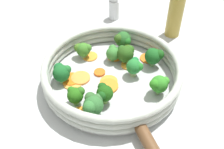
{
  "coord_description": "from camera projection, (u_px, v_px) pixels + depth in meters",
  "views": [
    {
      "loc": [
        0.26,
        -0.39,
        0.47
      ],
      "look_at": [
        0.0,
        0.0,
        0.03
      ],
      "focal_mm": 42.0,
      "sensor_mm": 36.0,
      "label": 1
    }
  ],
  "objects": [
    {
      "name": "carrot_slice_8",
      "position": [
        123.0,
        55.0,
        0.72
      ],
      "size": [
        0.04,
        0.04,
        0.0
      ],
      "primitive_type": "cylinder",
      "rotation": [
        0.0,
        0.0,
        3.43
      ],
      "color": "orange",
      "rests_on": "skillet"
    },
    {
      "name": "carrot_slice_5",
      "position": [
        80.0,
        112.0,
        0.58
      ],
      "size": [
        0.04,
        0.04,
        0.0
      ],
      "primitive_type": "cylinder",
      "rotation": [
        0.0,
        0.0,
        5.82
      ],
      "color": "orange",
      "rests_on": "skillet"
    },
    {
      "name": "ground_plane",
      "position": [
        112.0,
        82.0,
        0.66
      ],
      "size": [
        4.0,
        4.0,
        0.0
      ],
      "primitive_type": "plane",
      "color": "#B3BABB"
    },
    {
      "name": "oil_bottle",
      "position": [
        176.0,
        9.0,
        0.76
      ],
      "size": [
        0.05,
        0.05,
        0.21
      ],
      "color": "olive",
      "rests_on": "ground_plane"
    },
    {
      "name": "skillet_rivet_left",
      "position": [
        116.0,
        129.0,
        0.54
      ],
      "size": [
        0.01,
        0.01,
        0.01
      ],
      "primitive_type": "sphere",
      "color": "#B2B1B9",
      "rests_on": "skillet"
    },
    {
      "name": "broccoli_floret_0",
      "position": [
        104.0,
        93.0,
        0.58
      ],
      "size": [
        0.04,
        0.04,
        0.05
      ],
      "color": "#78A74C",
      "rests_on": "skillet"
    },
    {
      "name": "carrot_slice_11",
      "position": [
        128.0,
        65.0,
        0.69
      ],
      "size": [
        0.05,
        0.05,
        0.0
      ],
      "primitive_type": "cylinder",
      "rotation": [
        0.0,
        0.0,
        2.11
      ],
      "color": "#F49D34",
      "rests_on": "skillet"
    },
    {
      "name": "carrot_slice_2",
      "position": [
        109.0,
        82.0,
        0.64
      ],
      "size": [
        0.06,
        0.06,
        0.0
      ],
      "primitive_type": "cylinder",
      "rotation": [
        0.0,
        0.0,
        3.76
      ],
      "color": "orange",
      "rests_on": "skillet"
    },
    {
      "name": "broccoli_floret_8",
      "position": [
        126.0,
        53.0,
        0.68
      ],
      "size": [
        0.05,
        0.05,
        0.05
      ],
      "color": "#6F8A4C",
      "rests_on": "skillet"
    },
    {
      "name": "carrot_slice_9",
      "position": [
        109.0,
        86.0,
        0.63
      ],
      "size": [
        0.06,
        0.06,
        0.01
      ],
      "primitive_type": "cylinder",
      "rotation": [
        0.0,
        0.0,
        5.97
      ],
      "color": "orange",
      "rests_on": "skillet"
    },
    {
      "name": "carrot_slice_3",
      "position": [
        115.0,
        56.0,
        0.72
      ],
      "size": [
        0.06,
        0.06,
        0.01
      ],
      "primitive_type": "cylinder",
      "rotation": [
        0.0,
        0.0,
        0.87
      ],
      "color": "orange",
      "rests_on": "skillet"
    },
    {
      "name": "broccoli_floret_5",
      "position": [
        113.0,
        53.0,
        0.69
      ],
      "size": [
        0.04,
        0.04,
        0.04
      ],
      "color": "#669655",
      "rests_on": "skillet"
    },
    {
      "name": "broccoli_floret_7",
      "position": [
        62.0,
        72.0,
        0.63
      ],
      "size": [
        0.05,
        0.04,
        0.05
      ],
      "color": "#84B366",
      "rests_on": "skillet"
    },
    {
      "name": "skillet",
      "position": [
        112.0,
        81.0,
        0.66
      ],
      "size": [
        0.32,
        0.32,
        0.01
      ],
      "primitive_type": "cylinder",
      "color": "#B2B5B7",
      "rests_on": "ground_plane"
    },
    {
      "name": "broccoli_floret_2",
      "position": [
        154.0,
        56.0,
        0.67
      ],
      "size": [
        0.05,
        0.04,
        0.05
      ],
      "color": "#74A25E",
      "rests_on": "skillet"
    },
    {
      "name": "carrot_slice_10",
      "position": [
        73.0,
        83.0,
        0.64
      ],
      "size": [
        0.06,
        0.06,
        0.0
      ],
      "primitive_type": "cylinder",
      "rotation": [
        0.0,
        0.0,
        1.18
      ],
      "color": "#F39C41",
      "rests_on": "skillet"
    },
    {
      "name": "broccoli_floret_4",
      "position": [
        83.0,
        49.0,
        0.7
      ],
      "size": [
        0.05,
        0.04,
        0.05
      ],
      "color": "#8EB06F",
      "rests_on": "skillet"
    },
    {
      "name": "carrot_slice_7",
      "position": [
        90.0,
        56.0,
        0.72
      ],
      "size": [
        0.05,
        0.05,
        0.0
      ],
      "primitive_type": "cylinder",
      "rotation": [
        0.0,
        0.0,
        1.93
      ],
      "color": "orange",
      "rests_on": "skillet"
    },
    {
      "name": "broccoli_floret_9",
      "position": [
        123.0,
        40.0,
        0.72
      ],
      "size": [
        0.05,
        0.05,
        0.06
      ],
      "color": "olive",
      "rests_on": "skillet"
    },
    {
      "name": "skillet_rim_wall",
      "position": [
        112.0,
        71.0,
        0.64
      ],
      "size": [
        0.34,
        0.34,
        0.05
      ],
      "color": "#B3BBB0",
      "rests_on": "skillet"
    },
    {
      "name": "carrot_slice_1",
      "position": [
        71.0,
        79.0,
        0.65
      ],
      "size": [
        0.05,
        0.05,
        0.01
      ],
      "primitive_type": "cylinder",
      "rotation": [
        0.0,
        0.0,
        2.89
      ],
      "color": "orange",
      "rests_on": "skillet"
    },
    {
      "name": "skillet_rivet_right",
      "position": [
        156.0,
        117.0,
        0.56
      ],
      "size": [
        0.01,
        0.01,
        0.01
      ],
      "primitive_type": "sphere",
      "color": "#B2B4BC",
      "rests_on": "skillet"
    },
    {
      "name": "carrot_slice_4",
      "position": [
        100.0,
        72.0,
        0.67
      ],
      "size": [
        0.04,
        0.04,
        0.01
      ],
      "primitive_type": "cylinder",
      "rotation": [
        0.0,
        0.0,
        3.61
      ],
      "color": "orange",
      "rests_on": "skillet"
    },
    {
      "name": "broccoli_floret_3",
      "position": [
        93.0,
        104.0,
        0.56
      ],
      "size": [
        0.05,
        0.06,
        0.05
      ],
      "color": "#7DA76E",
      "rests_on": "skillet"
    },
    {
      "name": "broccoli_floret_6",
      "position": [
        134.0,
        66.0,
        0.64
      ],
      "size": [
        0.04,
        0.04,
        0.05
      ],
      "color": "#8DA666",
      "rests_on": "skillet"
    },
    {
      "name": "salt_shaker",
      "position": [
        114.0,
        6.0,
        0.86
      ],
      "size": [
        0.03,
        0.03,
        0.09
      ],
      "color": "silver",
      "rests_on": "ground_plane"
    },
    {
      "name": "carrot_slice_6",
      "position": [
        81.0,
        78.0,
        0.65
      ],
      "size": [
        0.05,
        0.05,
        0.01
      ],
      "primitive_type": "cylinder",
      "rotation": [
        0.0,
        0.0,
        1.45
      ],
      "color": "orange",
      "rests_on": "skillet"
    },
    {
      "name": "carrot_slice_0",
      "position": [
        147.0,
        58.0,
        0.71
      ],
      "size": [
        0.06,
        0.06,
        0.0
      ],
      "primitive_type": "cylinder",
      "rotation": [
        0.0,
        0.0,
        5.24
      ],
      "color": "orange",
      "rests_on": "skillet"
    },
    {
      "name": "broccoli_floret_10",
      "position": [
        159.0,
        84.0,
        0.6
      ],
      "size": [
        0.04,
        0.05,
        0.05
      ],
      "color": "#6C9554",
      "rests_on": "skillet"
    },
    {
      "name": "broccoli_floret_1",
      "position": [
        76.0,
        95.0,
        0.58
      ],
      "size": [
        0.04,
        0.04,
        0.05
      ],
      "color": "#5E974C",
      "rests_on": "skillet"
    }
  ]
}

